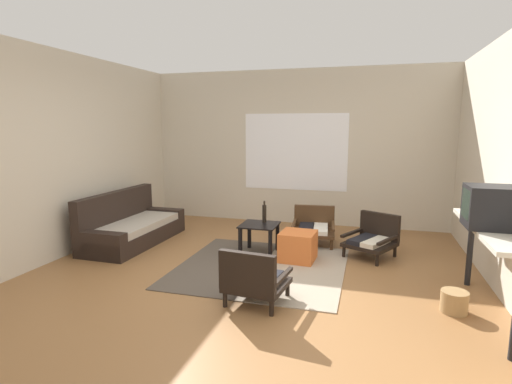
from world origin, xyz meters
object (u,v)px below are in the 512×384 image
(couch, at_px, (131,227))
(coffee_table, at_px, (259,231))
(armchair_by_window, at_px, (314,226))
(armchair_corner, at_px, (373,237))
(glass_bottle, at_px, (264,213))
(clay_vase, at_px, (484,207))
(armchair_striped_foreground, at_px, (254,279))
(console_shelf, at_px, (493,238))
(wicker_basket, at_px, (454,302))
(crt_television, at_px, (497,207))
(ottoman_orange, at_px, (298,246))

(couch, xyz_separation_m, coffee_table, (1.99, 0.00, 0.09))
(armchair_by_window, relative_size, armchair_corner, 0.89)
(armchair_by_window, height_order, glass_bottle, glass_bottle)
(armchair_by_window, xyz_separation_m, clay_vase, (1.86, -1.52, 0.69))
(armchair_striped_foreground, bearing_deg, console_shelf, 10.09)
(armchair_corner, xyz_separation_m, glass_bottle, (-1.44, -0.22, 0.29))
(glass_bottle, xyz_separation_m, wicker_basket, (2.18, -1.28, -0.44))
(armchair_striped_foreground, height_order, crt_television, crt_television)
(couch, bearing_deg, wicker_basket, -15.45)
(glass_bottle, bearing_deg, ottoman_orange, -25.39)
(clay_vase, height_order, glass_bottle, clay_vase)
(couch, relative_size, glass_bottle, 5.91)
(console_shelf, height_order, wicker_basket, console_shelf)
(armchair_striped_foreground, bearing_deg, wicker_basket, 11.23)
(armchair_by_window, distance_m, clay_vase, 2.50)
(coffee_table, height_order, armchair_striped_foreground, armchair_striped_foreground)
(armchair_corner, xyz_separation_m, clay_vase, (1.01, -1.11, 0.69))
(couch, relative_size, wicker_basket, 7.26)
(armchair_striped_foreground, relative_size, glass_bottle, 2.07)
(clay_vase, bearing_deg, ottoman_orange, 161.56)
(armchair_striped_foreground, height_order, glass_bottle, glass_bottle)
(armchair_corner, bearing_deg, ottoman_orange, -153.27)
(clay_vase, bearing_deg, crt_television, -90.42)
(ottoman_orange, bearing_deg, armchair_by_window, 84.88)
(ottoman_orange, bearing_deg, couch, 177.16)
(couch, xyz_separation_m, armchair_corner, (3.48, 0.34, 0.03))
(glass_bottle, relative_size, wicker_basket, 1.23)
(crt_television, bearing_deg, clay_vase, 89.58)
(coffee_table, relative_size, armchair_corner, 0.64)
(ottoman_orange, xyz_separation_m, wicker_basket, (1.67, -1.04, -0.09))
(crt_television, bearing_deg, coffee_table, 154.17)
(couch, relative_size, ottoman_orange, 4.08)
(armchair_corner, bearing_deg, wicker_basket, -63.86)
(coffee_table, height_order, wicker_basket, coffee_table)
(couch, bearing_deg, coffee_table, 0.01)
(couch, bearing_deg, crt_television, -15.03)
(console_shelf, bearing_deg, crt_television, -93.76)
(couch, height_order, wicker_basket, couch)
(coffee_table, bearing_deg, clay_vase, -17.24)
(couch, xyz_separation_m, console_shelf, (4.48, -1.16, 0.51))
(armchair_striped_foreground, distance_m, clay_vase, 2.35)
(crt_television, distance_m, clay_vase, 0.44)
(coffee_table, relative_size, clay_vase, 1.73)
(armchair_by_window, bearing_deg, couch, -164.04)
(crt_television, bearing_deg, couch, 164.97)
(armchair_corner, bearing_deg, clay_vase, -47.83)
(ottoman_orange, height_order, wicker_basket, ottoman_orange)
(clay_vase, relative_size, wicker_basket, 1.16)
(console_shelf, bearing_deg, armchair_by_window, 134.26)
(console_shelf, distance_m, crt_television, 0.29)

